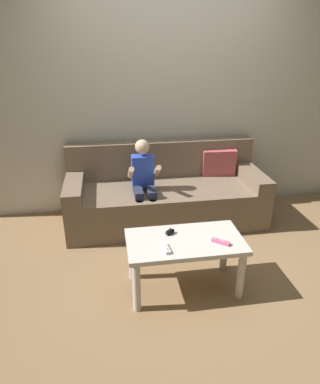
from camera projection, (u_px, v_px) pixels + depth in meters
The scene contains 8 objects.
ground_plane at pixel (196, 277), 2.91m from camera, with size 9.89×9.89×0.00m, color olive.
wall_back at pixel (167, 99), 3.71m from camera, with size 4.94×0.05×2.50m, color beige.
couch at pixel (166, 195), 3.74m from camera, with size 2.07×0.80×0.82m.
person_seated_on_couch at pixel (144, 181), 3.44m from camera, with size 0.31×0.38×0.94m.
coffee_table at pixel (185, 249), 2.65m from camera, with size 0.89×0.48×0.45m.
game_remote_pink_near_edge at pixel (221, 242), 2.56m from camera, with size 0.13×0.12×0.03m.
nunchuk_black at pixel (170, 232), 2.68m from camera, with size 0.10×0.08×0.05m.
game_remote_white_far_corner at pixel (166, 248), 2.49m from camera, with size 0.05×0.14×0.03m.
Camera 1 is at (-0.67, -2.29, 1.85)m, focal length 32.21 mm.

